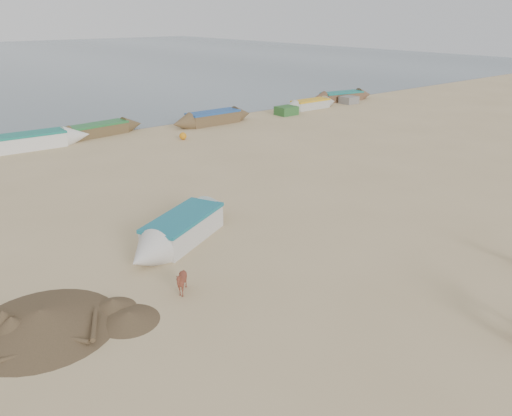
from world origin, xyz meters
The scene contains 6 objects.
ground centered at (0.00, 0.00, 0.00)m, with size 140.00×140.00×0.00m, color tan.
calf_front centered at (-4.05, 2.20, 0.39)m, with size 0.62×0.70×0.77m, color brown.
near_canoe centered at (-2.15, 5.23, 0.44)m, with size 5.57×1.30×0.89m, color silver, non-canonical shape.
debris_pile centered at (-7.52, 3.01, 0.25)m, with size 3.66×3.66×0.50m, color brown.
waterline_canoes centered at (1.71, 20.74, 0.41)m, with size 57.52×4.17×0.91m.
beach_clutter centered at (5.09, 19.54, 0.30)m, with size 44.77×4.54×0.64m.
Camera 1 is at (-9.91, -8.34, 7.22)m, focal length 35.00 mm.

